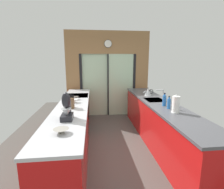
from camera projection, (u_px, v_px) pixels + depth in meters
ground_plane at (115, 139)px, 4.00m from camera, size 5.04×7.60×0.02m
back_wall_unit at (108, 69)px, 5.45m from camera, size 2.64×0.12×2.70m
left_counter_run at (73, 129)px, 3.35m from camera, size 0.62×3.80×0.92m
right_counter_run at (158, 123)px, 3.71m from camera, size 0.62×3.80×0.92m
sink_faucet at (162, 93)px, 3.85m from camera, size 0.19×0.02×0.24m
oven_range at (77, 113)px, 4.44m from camera, size 0.60×0.60×0.92m
mixing_bowl_near at (61, 131)px, 2.08m from camera, size 0.19×0.19×0.06m
mixing_bowl_mid at (74, 101)px, 3.60m from camera, size 0.18×0.18×0.08m
mixing_bowl_far at (76, 98)px, 3.88m from camera, size 0.14×0.14×0.07m
knife_block at (72, 103)px, 3.17m from camera, size 0.09×0.14×0.27m
stand_mixer at (67, 109)px, 2.54m from camera, size 0.17×0.27×0.42m
kettle at (148, 92)px, 4.32m from camera, size 0.26×0.18×0.21m
soap_bottle_near at (169, 103)px, 3.13m from camera, size 0.06×0.06×0.24m
soap_bottle_far at (164, 100)px, 3.33m from camera, size 0.07×0.07×0.26m
paper_towel_roll at (176, 105)px, 2.87m from camera, size 0.14×0.14×0.32m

